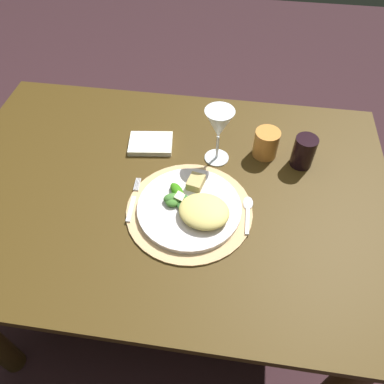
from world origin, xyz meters
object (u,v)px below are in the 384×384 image
fork (133,201)px  spoon (248,208)px  dining_table (169,217)px  dinner_plate (189,208)px  dark_tumbler (304,152)px  amber_tumbler (266,143)px  wine_glass (219,126)px  napkin (151,144)px

fork → spoon: 0.31m
dining_table → spoon: spoon is taller
dinner_plate → dark_tumbler: bearing=36.6°
dining_table → amber_tumbler: size_ratio=14.71×
wine_glass → dark_tumbler: wine_glass is taller
dark_tumbler → dining_table: bearing=-158.6°
dining_table → wine_glass: wine_glass is taller
dinner_plate → spoon: dinner_plate is taller
dining_table → dark_tumbler: dark_tumbler is taller
spoon → napkin: bearing=145.9°
fork → dinner_plate: bearing=-1.3°
fork → amber_tumbler: bearing=35.2°
dinner_plate → fork: (-0.16, 0.00, -0.00)m
wine_glass → fork: bearing=-135.2°
napkin → amber_tumbler: amber_tumbler is taller
dinner_plate → wine_glass: (0.05, 0.21, 0.11)m
fork → amber_tumbler: size_ratio=1.78×
wine_glass → dark_tumbler: (0.25, 0.01, -0.08)m
wine_glass → amber_tumbler: (0.14, 0.04, -0.08)m
dining_table → dark_tumbler: size_ratio=12.98×
dining_table → spoon: bearing=-12.2°
dining_table → fork: size_ratio=8.27×
dinner_plate → spoon: (0.16, 0.02, -0.00)m
spoon → amber_tumbler: 0.23m
fork → napkin: size_ratio=1.15×
napkin → dark_tumbler: 0.46m
dark_tumbler → wine_glass: bearing=-176.8°
fork → napkin: bearing=90.4°
fork → wine_glass: 0.32m
dining_table → dark_tumbler: 0.45m
dining_table → dinner_plate: dinner_plate is taller
spoon → wine_glass: wine_glass is taller
dark_tumbler → dinner_plate: bearing=-143.4°
fork → dark_tumbler: (0.46, 0.22, 0.04)m
spoon → wine_glass: bearing=119.0°
napkin → dining_table: bearing=-63.9°
spoon → fork: bearing=-176.1°
spoon → wine_glass: 0.24m
dark_tumbler → amber_tumbler: bearing=166.4°
fork → amber_tumbler: 0.43m
dinner_plate → napkin: bearing=123.7°
wine_glass → napkin: bearing=172.9°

